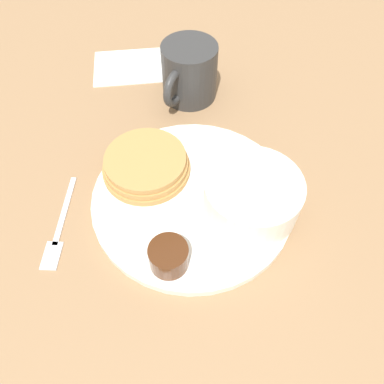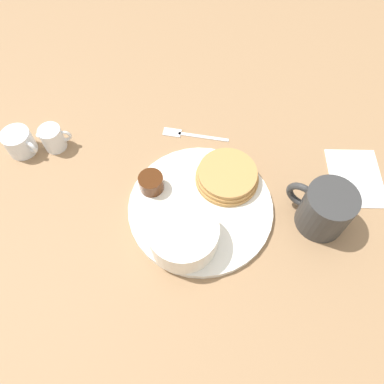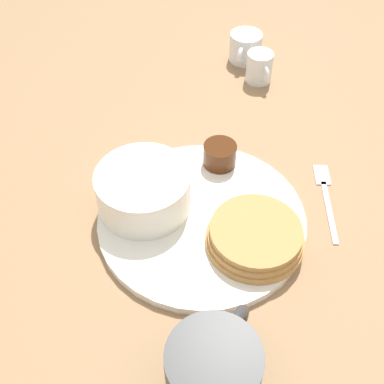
# 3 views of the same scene
# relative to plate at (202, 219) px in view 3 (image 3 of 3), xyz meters

# --- Properties ---
(ground_plane) EXTENTS (4.00, 4.00, 0.00)m
(ground_plane) POSITION_rel_plate_xyz_m (0.00, 0.00, -0.01)
(ground_plane) COLOR #93704C
(plate) EXTENTS (0.26, 0.26, 0.01)m
(plate) POSITION_rel_plate_xyz_m (0.00, 0.00, 0.00)
(plate) COLOR white
(plate) RESTS_ON ground_plane
(pancake_stack) EXTENTS (0.12, 0.12, 0.03)m
(pancake_stack) POSITION_rel_plate_xyz_m (-0.04, 0.06, 0.02)
(pancake_stack) COLOR #B78447
(pancake_stack) RESTS_ON plate
(bowl) EXTENTS (0.12, 0.12, 0.05)m
(bowl) POSITION_rel_plate_xyz_m (0.06, -0.04, 0.03)
(bowl) COLOR white
(bowl) RESTS_ON plate
(syrup_cup) EXTENTS (0.05, 0.05, 0.03)m
(syrup_cup) POSITION_rel_plate_xyz_m (-0.06, -0.08, 0.02)
(syrup_cup) COLOR #47230F
(syrup_cup) RESTS_ON plate
(butter_ramekin) EXTENTS (0.04, 0.04, 0.04)m
(butter_ramekin) POSITION_rel_plate_xyz_m (0.07, -0.07, 0.02)
(butter_ramekin) COLOR white
(butter_ramekin) RESTS_ON plate
(coffee_mug) EXTENTS (0.10, 0.10, 0.09)m
(coffee_mug) POSITION_rel_plate_xyz_m (0.07, 0.20, 0.04)
(coffee_mug) COLOR #333333
(coffee_mug) RESTS_ON ground_plane
(creamer_pitcher_near) EXTENTS (0.04, 0.06, 0.05)m
(creamer_pitcher_near) POSITION_rel_plate_xyz_m (-0.20, -0.25, 0.02)
(creamer_pitcher_near) COLOR white
(creamer_pitcher_near) RESTS_ON ground_plane
(creamer_pitcher_far) EXTENTS (0.06, 0.06, 0.05)m
(creamer_pitcher_far) POSITION_rel_plate_xyz_m (-0.21, -0.31, 0.02)
(creamer_pitcher_far) COLOR white
(creamer_pitcher_far) RESTS_ON ground_plane
(fork) EXTENTS (0.07, 0.13, 0.00)m
(fork) POSITION_rel_plate_xyz_m (-0.17, 0.01, -0.00)
(fork) COLOR silver
(fork) RESTS_ON ground_plane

